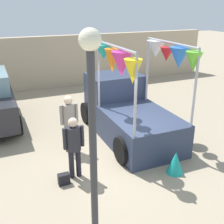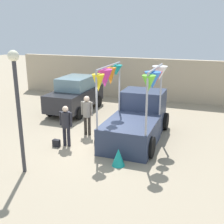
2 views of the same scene
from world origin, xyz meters
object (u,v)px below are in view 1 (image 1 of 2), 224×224
(person_vendor, at_px, (69,118))
(folded_kite_bundle_teal, at_px, (175,163))
(person_customer, at_px, (74,142))
(vendor_truck, at_px, (127,107))
(street_lamp, at_px, (92,119))
(handbag, at_px, (64,179))

(person_vendor, height_order, folded_kite_bundle_teal, person_vendor)
(person_vendor, bearing_deg, person_customer, -100.86)
(folded_kite_bundle_teal, bearing_deg, person_customer, 160.30)
(vendor_truck, bearing_deg, street_lamp, -122.65)
(handbag, xyz_separation_m, folded_kite_bundle_teal, (2.76, -0.66, 0.16))
(person_customer, bearing_deg, person_vendor, 79.14)
(vendor_truck, relative_size, person_customer, 2.53)
(person_customer, distance_m, street_lamp, 2.75)
(street_lamp, height_order, folded_kite_bundle_teal, street_lamp)
(handbag, distance_m, folded_kite_bundle_teal, 2.84)
(vendor_truck, height_order, person_vendor, vendor_truck)
(vendor_truck, bearing_deg, person_customer, -141.98)
(person_customer, relative_size, handbag, 5.75)
(person_customer, height_order, person_vendor, person_vendor)
(person_customer, distance_m, person_vendor, 1.37)
(handbag, relative_size, street_lamp, 0.07)
(vendor_truck, height_order, handbag, vendor_truck)
(street_lamp, bearing_deg, person_vendor, 81.31)
(person_vendor, relative_size, handbag, 6.12)
(street_lamp, distance_m, folded_kite_bundle_teal, 3.76)
(person_customer, xyz_separation_m, handbag, (-0.35, -0.20, -0.83))
(folded_kite_bundle_teal, bearing_deg, vendor_truck, 91.90)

